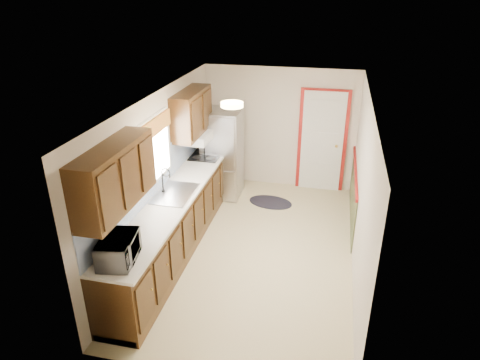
% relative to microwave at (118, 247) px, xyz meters
% --- Properties ---
extents(room_shell, '(3.20, 5.20, 2.52)m').
position_rel_microwave_xyz_m(room_shell, '(1.20, 1.95, 0.07)').
color(room_shell, beige).
rests_on(room_shell, ground).
extents(kitchen_run, '(0.63, 4.00, 2.20)m').
position_rel_microwave_xyz_m(kitchen_run, '(-0.04, 1.66, -0.32)').
color(kitchen_run, '#331D0B').
rests_on(kitchen_run, ground).
extents(back_wall_trim, '(1.12, 2.30, 2.08)m').
position_rel_microwave_xyz_m(back_wall_trim, '(2.19, 4.16, -0.24)').
color(back_wall_trim, maroon).
rests_on(back_wall_trim, ground).
extents(ceiling_fixture, '(0.30, 0.30, 0.06)m').
position_rel_microwave_xyz_m(ceiling_fixture, '(0.90, 1.75, 1.23)').
color(ceiling_fixture, '#FFD88C').
rests_on(ceiling_fixture, room_shell).
extents(microwave, '(0.39, 0.60, 0.37)m').
position_rel_microwave_xyz_m(microwave, '(0.00, 0.00, 0.00)').
color(microwave, white).
rests_on(microwave, kitchen_run).
extents(refrigerator, '(0.71, 0.72, 1.70)m').
position_rel_microwave_xyz_m(refrigerator, '(0.21, 3.72, -0.28)').
color(refrigerator, '#B7B7BC').
rests_on(refrigerator, ground).
extents(rug, '(0.91, 0.67, 0.01)m').
position_rel_microwave_xyz_m(rug, '(1.20, 3.56, -1.12)').
color(rug, black).
rests_on(rug, ground).
extents(cooktop, '(0.53, 0.63, 0.02)m').
position_rel_microwave_xyz_m(cooktop, '(0.01, 3.35, -0.18)').
color(cooktop, black).
rests_on(cooktop, kitchen_run).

